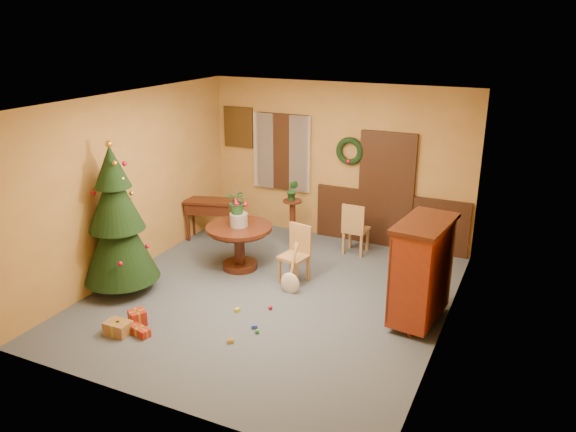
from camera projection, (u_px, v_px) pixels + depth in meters
The scene contains 21 objects.
room_envelope at pixel (347, 182), 10.28m from camera, with size 5.50×5.50×5.50m.
dining_table at pixel (239, 239), 9.21m from camera, with size 1.09×1.09×0.75m.
urn at pixel (239, 220), 9.10m from camera, with size 0.29×0.29×0.21m, color slate.
centerpiece_plant at pixel (238, 201), 8.99m from camera, with size 0.38×0.33×0.42m, color #1E4C23.
chair_near at pixel (296, 252), 8.78m from camera, with size 0.47×0.47×0.92m.
chair_far at pixel (355, 227), 9.78m from camera, with size 0.42×0.42×0.94m.
guitar at pixel (290, 270), 8.42m from camera, with size 0.31×0.15×0.73m, color beige, non-canonical shape.
plant_stand at pixel (292, 218), 10.11m from camera, with size 0.34×0.34×0.88m.
stand_plant at pixel (293, 190), 9.94m from camera, with size 0.21×0.17×0.38m, color #19471E.
christmas_tree at pixel (117, 222), 8.26m from camera, with size 1.13×1.13×2.33m.
writing_desk at pixel (209, 210), 10.44m from camera, with size 0.96×0.66×0.77m.
sideboard at pixel (422, 269), 7.48m from camera, with size 0.73×1.20×1.46m.
gift_a at pixel (118, 328), 7.39m from camera, with size 0.33×0.24×0.18m.
gift_b at pixel (137, 318), 7.60m from camera, with size 0.28×0.28×0.21m.
gift_c at pixel (130, 282), 8.72m from camera, with size 0.28×0.25×0.13m.
gift_d at pixel (140, 331), 7.37m from camera, with size 0.34×0.20×0.11m.
toy_a at pixel (255, 327), 7.53m from camera, with size 0.08×0.05×0.05m, color #263EA6.
toy_b at pixel (257, 331), 7.41m from camera, with size 0.06×0.06×0.06m, color #25872A.
toy_c at pixel (237, 310), 7.96m from camera, with size 0.08×0.05×0.05m, color gold.
toy_d at pixel (270, 307), 8.02m from camera, with size 0.06×0.06×0.06m, color red.
toy_e at pixel (230, 341), 7.19m from camera, with size 0.08×0.05×0.05m, color gold.
Camera 1 is at (3.43, -6.73, 3.92)m, focal length 35.00 mm.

